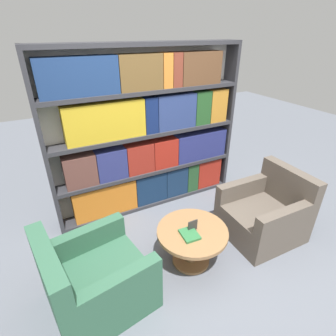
{
  "coord_description": "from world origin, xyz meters",
  "views": [
    {
      "loc": [
        -1.3,
        -1.62,
        2.35
      ],
      "look_at": [
        -0.07,
        0.74,
        0.94
      ],
      "focal_mm": 28.0,
      "sensor_mm": 36.0,
      "label": 1
    }
  ],
  "objects": [
    {
      "name": "ground_plane",
      "position": [
        0.0,
        0.0,
        0.0
      ],
      "size": [
        14.0,
        14.0,
        0.0
      ],
      "primitive_type": "plane",
      "color": "slate"
    },
    {
      "name": "bookshelf",
      "position": [
        0.01,
        1.47,
        1.08
      ],
      "size": [
        2.65,
        0.3,
        2.23
      ],
      "color": "silver",
      "rests_on": "ground_plane"
    },
    {
      "name": "armchair_left",
      "position": [
        -1.14,
        0.15,
        0.29
      ],
      "size": [
        0.99,
        0.94,
        0.85
      ],
      "rotation": [
        0.0,
        0.0,
        1.72
      ],
      "color": "#336047",
      "rests_on": "ground_plane"
    },
    {
      "name": "armchair_right",
      "position": [
        1.0,
        0.16,
        0.29
      ],
      "size": [
        0.9,
        0.84,
        0.85
      ],
      "rotation": [
        0.0,
        0.0,
        -1.59
      ],
      "color": "brown",
      "rests_on": "ground_plane"
    },
    {
      "name": "coffee_table",
      "position": [
        -0.07,
        0.17,
        0.32
      ],
      "size": [
        0.77,
        0.77,
        0.45
      ],
      "color": "olive",
      "rests_on": "ground_plane"
    },
    {
      "name": "table_sign",
      "position": [
        -0.07,
        0.17,
        0.5
      ],
      "size": [
        0.11,
        0.06,
        0.13
      ],
      "color": "black",
      "rests_on": "coffee_table"
    },
    {
      "name": "stray_book",
      "position": [
        -0.14,
        0.12,
        0.46
      ],
      "size": [
        0.19,
        0.22,
        0.03
      ],
      "color": "#2D703D",
      "rests_on": "coffee_table"
    }
  ]
}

